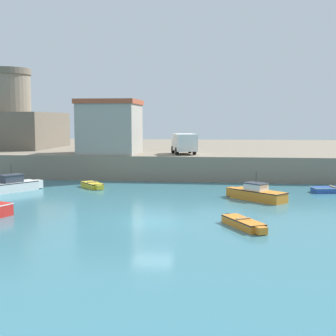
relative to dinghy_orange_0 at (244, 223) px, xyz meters
The scene contains 10 objects.
ground_plane 5.61m from the dinghy_orange_0, behind, with size 200.00×200.00×0.00m, color teal.
quay_seawall 39.79m from the dinghy_orange_0, 98.01° to the left, with size 120.00×40.00×2.56m, color gray.
dinghy_orange_0 is the anchor object (origin of this frame).
motorboat_orange_1 9.70m from the dinghy_orange_0, 81.77° to the left, with size 4.69×4.36×2.26m.
motorboat_white_2 22.68m from the dinghy_orange_0, 150.03° to the left, with size 4.23×5.38×2.43m.
dinghy_yellow_4 19.58m from the dinghy_orange_0, 132.39° to the left, with size 2.75×3.07×0.57m.
dinghy_blue_5 16.53m from the dinghy_orange_0, 59.73° to the left, with size 4.13×2.00×0.56m.
fortress 43.81m from the dinghy_orange_0, 132.83° to the left, with size 12.68×12.68×10.30m.
harbor_shed_near_wharf 27.24m from the dinghy_orange_0, 120.43° to the left, with size 6.31×6.93×5.86m.
truck_on_quay 23.85m from the dinghy_orange_0, 103.31° to the left, with size 3.17×4.70×2.20m.
Camera 1 is at (4.25, -28.08, 6.34)m, focal length 50.00 mm.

